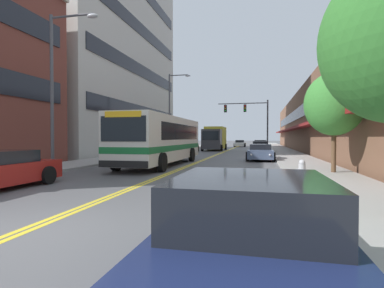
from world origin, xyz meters
The scene contains 19 objects.
ground_plane centered at (0.00, 37.00, 0.00)m, with size 240.00×240.00×0.00m, color #565659.
sidewalk_left centered at (-7.13, 37.00, 0.06)m, with size 3.26×106.00×0.13m.
sidewalk_right centered at (7.13, 37.00, 0.06)m, with size 3.26×106.00×0.13m.
centre_line centered at (0.00, 37.00, 0.00)m, with size 0.34×106.00×0.01m.
office_tower_left centered at (-15.00, 27.87, 14.12)m, with size 12.08×24.94×28.23m.
storefront_row_right centered at (12.98, 37.00, 3.87)m, with size 9.10×68.00×7.75m.
city_bus centered at (-1.83, 13.74, 1.72)m, with size 2.86×11.15×3.04m.
car_beige_parked_left_near centered at (-4.41, 31.75, 0.62)m, with size 2.10×4.18×1.35m.
car_navy_parked_right_foreground centered at (4.28, -1.52, 0.62)m, with size 2.13×4.26×1.35m.
car_slate_blue_parked_right_mid centered at (4.37, 19.30, 0.60)m, with size 2.12×4.80×1.24m.
car_champagne_parked_right_far centered at (4.36, 37.52, 0.66)m, with size 2.10×4.81×1.41m.
car_silver_parked_right_end centered at (4.35, 29.45, 0.64)m, with size 2.11×4.68×1.36m.
car_white_moving_lead centered at (0.54, 52.74, 0.60)m, with size 2.08×4.50×1.26m.
box_truck centered at (-1.77, 36.00, 1.67)m, with size 2.77×6.76×3.23m.
traffic_signal_mast centered at (3.11, 32.73, 4.51)m, with size 6.11×0.38×6.32m.
street_lamp_left_near centered at (-4.93, 7.71, 4.55)m, with size 2.54×0.28×7.57m.
street_lamp_left_far centered at (-4.98, 26.52, 5.10)m, with size 2.43×0.28×8.63m.
street_tree_right_mid centered at (7.76, 10.61, 3.35)m, with size 2.72×2.72×4.73m.
fire_hydrant centered at (5.95, 7.52, 0.52)m, with size 0.35×0.27×0.79m.
Camera 1 is at (4.38, -4.68, 1.77)m, focal length 28.00 mm.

